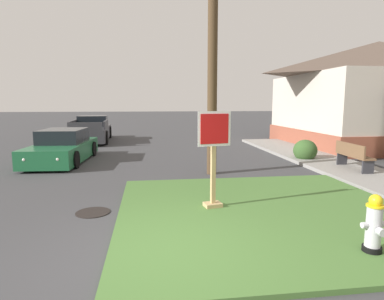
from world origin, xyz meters
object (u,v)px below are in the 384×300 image
street_bench (353,155)px  fire_hydrant (374,225)px  stop_sign (213,162)px  parked_sedan_green (63,148)px  pickup_truck_charcoal (92,131)px  manhole_cover (93,212)px

street_bench → fire_hydrant: bearing=-121.2°
fire_hydrant → stop_sign: 3.11m
stop_sign → street_bench: 6.13m
street_bench → stop_sign: bearing=-149.4°
fire_hydrant → stop_sign: stop_sign is taller
parked_sedan_green → street_bench: 10.44m
pickup_truck_charcoal → stop_sign: bearing=-70.5°
fire_hydrant → street_bench: size_ratio=0.52×
pickup_truck_charcoal → manhole_cover: bearing=-80.6°
stop_sign → pickup_truck_charcoal: (-4.67, 13.21, -0.43)m
fire_hydrant → pickup_truck_charcoal: 16.92m
fire_hydrant → pickup_truck_charcoal: (-6.61, 15.58, 0.13)m
manhole_cover → street_bench: street_bench is taller
fire_hydrant → street_bench: street_bench is taller
parked_sedan_green → pickup_truck_charcoal: 6.78m
pickup_truck_charcoal → street_bench: pickup_truck_charcoal is taller
pickup_truck_charcoal → street_bench: 14.16m
fire_hydrant → manhole_cover: 5.14m
stop_sign → manhole_cover: size_ratio=2.89×
manhole_cover → street_bench: bearing=20.7°
parked_sedan_green → pickup_truck_charcoal: pickup_truck_charcoal is taller
stop_sign → manhole_cover: bearing=176.0°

